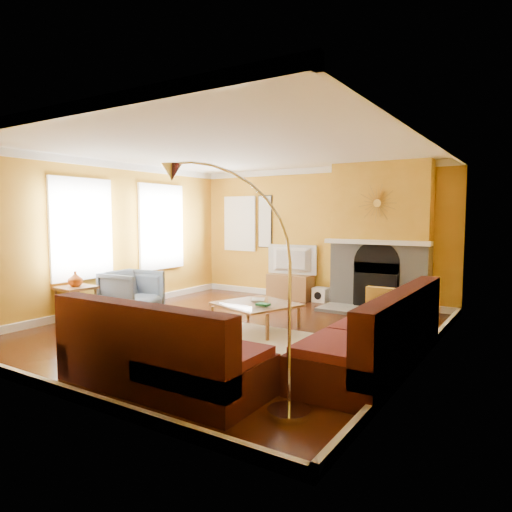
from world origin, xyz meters
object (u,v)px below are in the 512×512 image
Objects in this scene: armchair at (132,292)px; side_table at (76,304)px; sectional_sofa at (272,322)px; arc_lamp at (231,283)px; media_console at (290,287)px; coffee_table at (257,316)px.

side_table is at bearing 157.59° from armchair.
sectional_sofa is 1.64× the size of arc_lamp.
media_console is 3.25m from armchair.
side_table is at bearing -178.84° from sectional_sofa.
sectional_sofa is 3.44m from armchair.
armchair reaches higher than media_console.
sectional_sofa is at bearing -50.25° from coffee_table.
media_console is at bearing 107.17° from coffee_table.
sectional_sofa is 1.44m from coffee_table.
side_table is at bearing 162.77° from arc_lamp.
sectional_sofa reaches higher than side_table.
sectional_sofa is 3.47× the size of coffee_table.
armchair reaches higher than side_table.
arc_lamp is at bearing -67.72° from media_console.
sectional_sofa is 4.03m from media_console.
armchair is (-2.43, -0.25, 0.18)m from coffee_table.
coffee_table is at bearing -72.83° from media_console.
arc_lamp is (3.66, -2.14, 0.72)m from armchair.
armchair is 0.96m from side_table.
coffee_table is at bearing 117.37° from arc_lamp.
armchair is 0.38× the size of arc_lamp.
sectional_sofa reaches higher than media_console.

